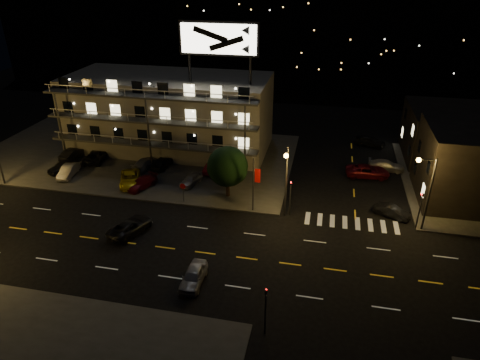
% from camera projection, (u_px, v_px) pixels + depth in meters
% --- Properties ---
extents(ground, '(140.00, 140.00, 0.00)m').
position_uv_depth(ground, '(185.00, 250.00, 40.56)').
color(ground, black).
rests_on(ground, ground).
extents(curb_nw, '(44.00, 24.00, 0.15)m').
position_uv_depth(curb_nw, '(136.00, 155.00, 60.56)').
color(curb_nw, '#353533').
rests_on(curb_nw, ground).
extents(curb_ne, '(16.00, 24.00, 0.15)m').
position_uv_depth(curb_ne, '(470.00, 185.00, 52.41)').
color(curb_ne, '#353533').
rests_on(curb_ne, ground).
extents(motel, '(28.00, 13.80, 18.10)m').
position_uv_depth(motel, '(170.00, 113.00, 60.81)').
color(motel, gray).
rests_on(motel, ground).
extents(side_bldg_back, '(14.06, 12.00, 7.00)m').
position_uv_depth(side_bldg_back, '(461.00, 136.00, 57.84)').
color(side_bldg_back, black).
rests_on(side_bldg_back, ground).
extents(hill_backdrop, '(120.00, 25.00, 24.00)m').
position_uv_depth(hill_backdrop, '(254.00, 27.00, 96.41)').
color(hill_backdrop, black).
rests_on(hill_backdrop, ground).
extents(streetlight_nc, '(0.44, 1.92, 8.00)m').
position_uv_depth(streetlight_nc, '(286.00, 176.00, 43.66)').
color(streetlight_nc, '#2D2D30').
rests_on(streetlight_nc, ground).
extents(streetlight_ne, '(1.92, 0.44, 8.00)m').
position_uv_depth(streetlight_ne, '(427.00, 187.00, 41.45)').
color(streetlight_ne, '#2D2D30').
rests_on(streetlight_ne, ground).
extents(signal_nw, '(0.20, 0.27, 4.60)m').
position_uv_depth(signal_nw, '(290.00, 194.00, 45.14)').
color(signal_nw, '#2D2D30').
rests_on(signal_nw, ground).
extents(signal_sw, '(0.20, 0.27, 4.60)m').
position_uv_depth(signal_sw, '(265.00, 307.00, 30.32)').
color(signal_sw, '#2D2D30').
rests_on(signal_sw, ground).
extents(signal_ne, '(0.27, 0.20, 4.60)m').
position_uv_depth(signal_ne, '(420.00, 207.00, 42.74)').
color(signal_ne, '#2D2D30').
rests_on(signal_ne, ground).
extents(banner_north, '(0.83, 0.16, 6.40)m').
position_uv_depth(banner_north, '(254.00, 184.00, 45.39)').
color(banner_north, '#2D2D30').
rests_on(banner_north, ground).
extents(stop_sign, '(0.91, 0.11, 2.61)m').
position_uv_depth(stop_sign, '(183.00, 190.00, 47.82)').
color(stop_sign, '#2D2D30').
rests_on(stop_sign, ground).
extents(tree, '(4.81, 4.63, 6.06)m').
position_uv_depth(tree, '(227.00, 168.00, 48.20)').
color(tree, black).
rests_on(tree, curb_nw).
extents(lot_car_0, '(3.21, 4.40, 1.39)m').
position_uv_depth(lot_car_0, '(63.00, 166.00, 55.33)').
color(lot_car_0, black).
rests_on(lot_car_0, curb_nw).
extents(lot_car_1, '(2.05, 4.37, 1.38)m').
position_uv_depth(lot_car_1, '(68.00, 171.00, 54.14)').
color(lot_car_1, '#959499').
rests_on(lot_car_1, curb_nw).
extents(lot_car_2, '(4.07, 5.52, 1.39)m').
position_uv_depth(lot_car_2, '(130.00, 179.00, 52.10)').
color(lot_car_2, gold).
rests_on(lot_car_2, curb_nw).
extents(lot_car_3, '(3.19, 4.54, 1.22)m').
position_uv_depth(lot_car_3, '(142.00, 183.00, 51.36)').
color(lot_car_3, '#5B0D16').
rests_on(lot_car_3, curb_nw).
extents(lot_car_4, '(2.35, 3.86, 1.23)m').
position_uv_depth(lot_car_4, '(191.00, 179.00, 52.16)').
color(lot_car_4, '#959499').
rests_on(lot_car_4, curb_nw).
extents(lot_car_5, '(2.20, 4.71, 1.49)m').
position_uv_depth(lot_car_5, '(74.00, 153.00, 58.97)').
color(lot_car_5, black).
rests_on(lot_car_5, curb_nw).
extents(lot_car_6, '(3.07, 5.43, 1.43)m').
position_uv_depth(lot_car_6, '(96.00, 156.00, 58.26)').
color(lot_car_6, black).
rests_on(lot_car_6, curb_nw).
extents(lot_car_7, '(2.41, 4.76, 1.33)m').
position_uv_depth(lot_car_7, '(145.00, 163.00, 56.23)').
color(lot_car_7, '#959499').
rests_on(lot_car_7, curb_nw).
extents(lot_car_8, '(2.22, 4.40, 1.44)m').
position_uv_depth(lot_car_8, '(163.00, 162.00, 56.39)').
color(lot_car_8, black).
rests_on(lot_car_8, curb_nw).
extents(lot_car_9, '(1.86, 4.28, 1.37)m').
position_uv_depth(lot_car_9, '(213.00, 167.00, 55.17)').
color(lot_car_9, '#5B0D16').
rests_on(lot_car_9, curb_nw).
extents(side_car_0, '(4.01, 2.80, 1.25)m').
position_uv_depth(side_car_0, '(392.00, 211.00, 45.70)').
color(side_car_0, black).
rests_on(side_car_0, ground).
extents(side_car_1, '(5.64, 2.96, 1.51)m').
position_uv_depth(side_car_1, '(368.00, 171.00, 54.25)').
color(side_car_1, '#5B0D16').
rests_on(side_car_1, ground).
extents(side_car_2, '(4.73, 2.16, 1.34)m').
position_uv_depth(side_car_2, '(386.00, 166.00, 55.94)').
color(side_car_2, '#959499').
rests_on(side_car_2, ground).
extents(side_car_3, '(4.67, 3.14, 1.48)m').
position_uv_depth(side_car_3, '(370.00, 141.00, 63.45)').
color(side_car_3, black).
rests_on(side_car_3, ground).
extents(road_car_east, '(1.67, 4.13, 1.40)m').
position_uv_depth(road_car_east, '(194.00, 276.00, 36.17)').
color(road_car_east, '#959499').
rests_on(road_car_east, ground).
extents(road_car_west, '(3.89, 5.48, 1.39)m').
position_uv_depth(road_car_west, '(130.00, 226.00, 42.98)').
color(road_car_west, black).
rests_on(road_car_west, ground).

